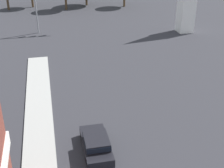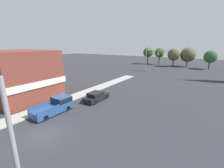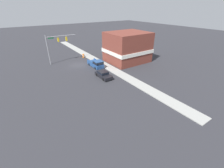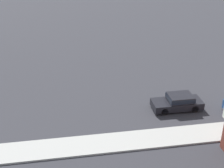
% 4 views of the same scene
% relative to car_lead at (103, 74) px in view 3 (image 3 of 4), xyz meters
% --- Properties ---
extents(ground_plane, '(200.00, 200.00, 0.00)m').
position_rel_car_lead_xyz_m(ground_plane, '(1.58, -10.16, -0.74)').
color(ground_plane, '#2D2D33').
extents(sidewalk_curb, '(2.40, 60.00, 0.14)m').
position_rel_car_lead_xyz_m(sidewalk_curb, '(-4.12, -10.16, -0.67)').
color(sidewalk_curb, '#9E9E99').
rests_on(sidewalk_curb, ground).
extents(near_signal_assembly, '(7.71, 0.49, 7.41)m').
position_rel_car_lead_xyz_m(near_signal_assembly, '(5.02, -14.76, 4.63)').
color(near_signal_assembly, gray).
rests_on(near_signal_assembly, ground).
extents(car_lead, '(1.88, 4.53, 1.42)m').
position_rel_car_lead_xyz_m(car_lead, '(0.00, 0.00, 0.00)').
color(car_lead, black).
rests_on(car_lead, ground).
extents(pickup_truck_parked, '(2.04, 5.33, 1.92)m').
position_rel_car_lead_xyz_m(pickup_truck_parked, '(-1.71, -6.11, 0.20)').
color(pickup_truck_parked, black).
rests_on(pickup_truck_parked, ground).
extents(construction_barrel, '(0.56, 0.56, 1.02)m').
position_rel_car_lead_xyz_m(construction_barrel, '(-2.32, -15.42, -0.23)').
color(construction_barrel, orange).
rests_on(construction_barrel, ground).
extents(corner_brick_building, '(10.75, 9.16, 7.73)m').
position_rel_car_lead_xyz_m(corner_brick_building, '(-11.05, -5.66, 3.03)').
color(corner_brick_building, brown).
rests_on(corner_brick_building, ground).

